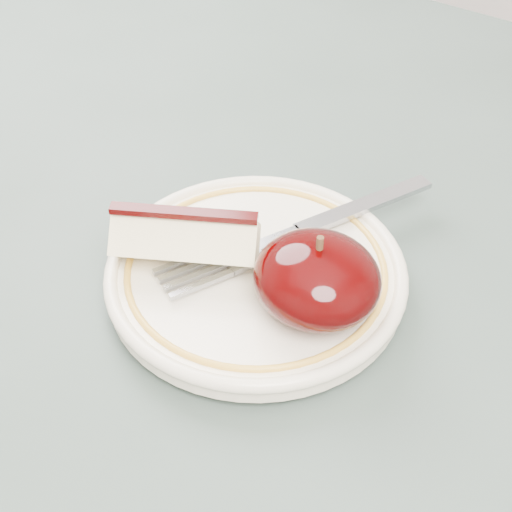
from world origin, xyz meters
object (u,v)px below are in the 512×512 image
Objects in this scene: plate at (256,273)px; apple_half at (317,279)px; table at (167,305)px; fork at (296,232)px.

apple_half is (0.05, -0.01, 0.03)m from plate.
table is at bearing 171.87° from plate.
fork reaches higher than table.
fork reaches higher than plate.
apple_half is 0.06m from fork.
fork is (0.10, 0.02, 0.11)m from table.
fork is (-0.04, 0.04, -0.02)m from apple_half.
apple_half reaches higher than plate.
apple_half is at bearing -7.35° from plate.
apple_half reaches higher than table.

